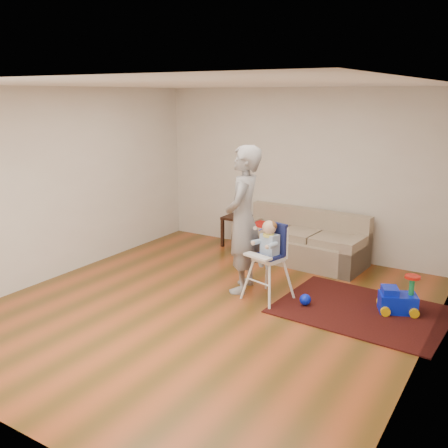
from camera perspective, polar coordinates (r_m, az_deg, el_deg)
The scene contains 9 objects.
ground at distance 6.33m, azimuth -1.94°, elevation -9.58°, with size 5.50×5.50×0.00m, color #553914.
room_envelope at distance 6.26m, azimuth 0.61°, elevation 8.03°, with size 5.04×5.52×2.72m.
sofa at distance 8.00m, azimuth 8.64°, elevation -1.47°, with size 2.11×0.98×0.80m.
side_table at distance 8.77m, azimuth 1.94°, elevation -0.77°, with size 0.53×0.53×0.53m, color black, non-canonical shape.
area_rug at distance 6.47m, azimuth 15.43°, elevation -9.49°, with size 1.99×1.49×0.02m, color black.
ride_on_toy at distance 6.46m, azimuth 19.32°, elevation -7.49°, with size 0.44×0.31×0.48m, color #081EE2, non-canonical shape.
toy_ball at distance 6.43m, azimuth 9.28°, elevation -8.52°, with size 0.14×0.14×0.14m, color #081EE2.
high_chair at distance 6.44m, azimuth 5.11°, elevation -4.30°, with size 0.60×0.60×1.06m.
adult at distance 6.59m, azimuth 2.19°, elevation 0.47°, with size 0.72×0.47×1.97m, color gray.
Camera 1 is at (3.22, -4.79, 2.60)m, focal length 40.00 mm.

